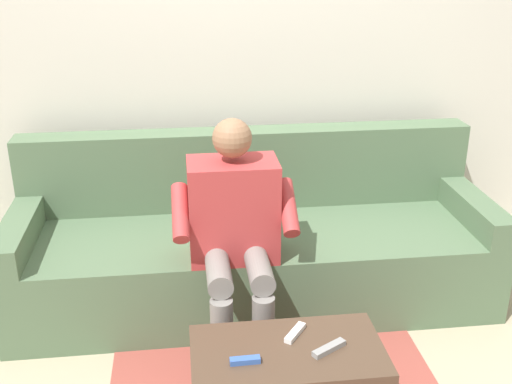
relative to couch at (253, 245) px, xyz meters
name	(u,v)px	position (x,y,z in m)	size (l,w,h in m)	color
ground_plane	(273,378)	(0.00, 0.75, -0.29)	(8.00, 8.00, 0.00)	tan
back_wall	(242,41)	(0.00, -0.51, 1.01)	(4.55, 0.06, 2.61)	beige
couch	(253,245)	(0.00, 0.00, 0.00)	(2.50, 0.83, 0.86)	#516B4C
person_solo_seated	(235,224)	(0.13, 0.41, 0.32)	(0.57, 0.57, 1.10)	#B23838
remote_gray	(329,348)	(-0.15, 1.12, 0.13)	(0.15, 0.03, 0.02)	gray
remote_blue	(245,360)	(0.17, 1.16, 0.13)	(0.11, 0.03, 0.02)	#3860B7
remote_white	(295,333)	(-0.04, 1.01, 0.13)	(0.13, 0.03, 0.02)	white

